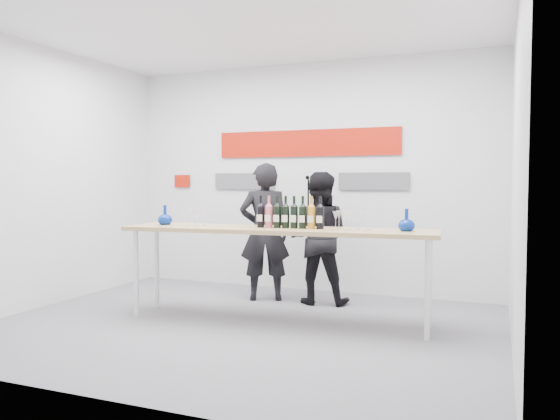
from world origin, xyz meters
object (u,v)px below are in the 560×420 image
Objects in this scene: tasting_table at (276,235)px; presenter_right at (318,238)px; presenter_left at (265,232)px; mic_stand at (308,264)px.

presenter_right is at bearing 77.85° from tasting_table.
tasting_table is at bearing 96.30° from presenter_left.
presenter_left is 0.67m from presenter_right.
tasting_table is 1.96× the size of presenter_left.
mic_stand is at bearing -1.37° from presenter_right.
presenter_left is at bearing 115.53° from tasting_table.
presenter_left reaches higher than tasting_table.
mic_stand reaches higher than tasting_table.
tasting_table is 1.00m from presenter_right.
presenter_left is at bearing -3.45° from presenter_right.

